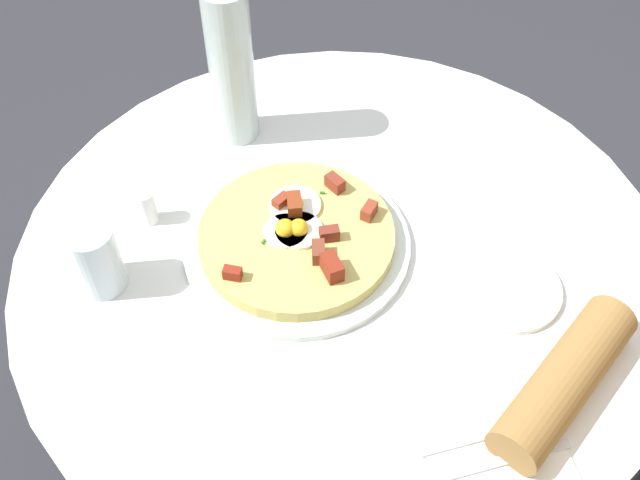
% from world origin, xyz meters
% --- Properties ---
extents(ground_plane, '(6.00, 6.00, 0.00)m').
position_xyz_m(ground_plane, '(0.00, 0.00, 0.00)').
color(ground_plane, '#2D2D33').
extents(dining_table, '(0.97, 0.97, 0.72)m').
position_xyz_m(dining_table, '(0.00, 0.00, 0.55)').
color(dining_table, silver).
rests_on(dining_table, ground_plane).
extents(pizza_plate, '(0.34, 0.34, 0.01)m').
position_xyz_m(pizza_plate, '(0.04, -0.06, 0.73)').
color(pizza_plate, silver).
rests_on(pizza_plate, dining_table).
extents(breakfast_pizza, '(0.29, 0.29, 0.05)m').
position_xyz_m(breakfast_pizza, '(0.04, -0.06, 0.74)').
color(breakfast_pizza, tan).
rests_on(breakfast_pizza, pizza_plate).
extents(bread_plate, '(0.15, 0.15, 0.01)m').
position_xyz_m(bread_plate, '(-0.11, 0.22, 0.72)').
color(bread_plate, silver).
rests_on(bread_plate, dining_table).
extents(napkin, '(0.22, 0.21, 0.00)m').
position_xyz_m(napkin, '(0.11, 0.34, 0.72)').
color(napkin, white).
rests_on(napkin, dining_table).
extents(fork, '(0.16, 0.10, 0.00)m').
position_xyz_m(fork, '(0.11, 0.36, 0.73)').
color(fork, silver).
rests_on(fork, napkin).
extents(knife, '(0.16, 0.10, 0.00)m').
position_xyz_m(knife, '(0.10, 0.33, 0.73)').
color(knife, silver).
rests_on(knife, napkin).
extents(water_glass, '(0.07, 0.07, 0.11)m').
position_xyz_m(water_glass, '(0.28, -0.21, 0.78)').
color(water_glass, silver).
rests_on(water_glass, dining_table).
extents(water_bottle, '(0.07, 0.07, 0.27)m').
position_xyz_m(water_bottle, '(-0.07, -0.31, 0.86)').
color(water_bottle, silver).
rests_on(water_bottle, dining_table).
extents(salt_shaker, '(0.03, 0.03, 0.06)m').
position_xyz_m(salt_shaker, '(0.16, -0.26, 0.75)').
color(salt_shaker, white).
rests_on(salt_shaker, dining_table).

